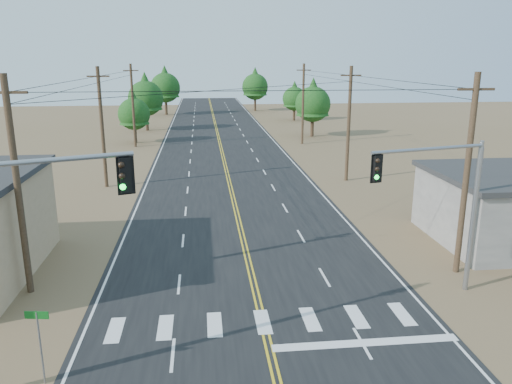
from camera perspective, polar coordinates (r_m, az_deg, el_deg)
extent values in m
cube|color=black|center=(41.86, -2.90, 0.36)|extent=(15.00, 200.00, 0.02)
cylinder|color=#4C3826|center=(24.53, -25.57, 0.35)|extent=(0.30, 0.30, 10.00)
cube|color=#4C3826|center=(23.93, -26.71, 10.12)|extent=(1.80, 0.12, 0.12)
cylinder|color=#4C3826|center=(43.58, -17.17, 6.98)|extent=(0.30, 0.30, 10.00)
cube|color=#4C3826|center=(43.25, -17.61, 12.49)|extent=(1.80, 0.12, 0.12)
cylinder|color=#4C3826|center=(63.22, -13.87, 9.51)|extent=(0.30, 0.30, 10.00)
cube|color=#4C3826|center=(62.99, -14.12, 13.31)|extent=(1.80, 0.12, 0.12)
cylinder|color=#4C3826|center=(26.44, 22.91, 1.61)|extent=(0.30, 0.30, 10.00)
cube|color=#4C3826|center=(25.88, 23.86, 10.69)|extent=(1.80, 0.12, 0.12)
cylinder|color=#4C3826|center=(44.68, 10.54, 7.58)|extent=(0.30, 0.30, 10.00)
cube|color=#4C3826|center=(44.35, 10.81, 12.96)|extent=(1.80, 0.12, 0.12)
cylinder|color=#4C3826|center=(63.98, 5.39, 9.94)|extent=(0.30, 0.30, 10.00)
cube|color=#4C3826|center=(63.76, 5.49, 13.70)|extent=(1.80, 0.12, 0.12)
cylinder|color=gray|center=(16.68, -24.59, 3.14)|extent=(6.04, 2.35, 0.17)
cube|color=black|center=(17.13, -14.76, 1.92)|extent=(0.46, 0.43, 1.17)
sphere|color=black|center=(16.89, -15.15, 3.01)|extent=(0.21, 0.21, 0.21)
sphere|color=black|center=(16.97, -15.06, 1.78)|extent=(0.21, 0.21, 0.21)
sphere|color=#0CE533|center=(17.05, -14.98, 0.56)|extent=(0.21, 0.21, 0.21)
cylinder|color=gray|center=(24.87, 23.54, -3.06)|extent=(0.23, 0.23, 6.81)
cylinder|color=gray|center=(24.11, 24.38, 4.67)|extent=(0.18, 0.18, 0.58)
cylinder|color=gray|center=(22.25, 19.17, 4.67)|extent=(5.49, 1.47, 0.16)
cube|color=black|center=(20.89, 13.63, 2.68)|extent=(0.40, 0.36, 1.07)
sphere|color=black|center=(20.65, 13.74, 3.50)|extent=(0.19, 0.19, 0.19)
sphere|color=black|center=(20.72, 13.68, 2.58)|extent=(0.19, 0.19, 0.19)
sphere|color=#0CE533|center=(20.80, 13.62, 1.66)|extent=(0.19, 0.19, 0.19)
cylinder|color=gray|center=(18.68, -23.38, -16.08)|extent=(0.06, 0.06, 2.65)
cube|color=#0C5A18|center=(18.11, -23.79, -12.75)|extent=(0.79, 0.15, 0.26)
cylinder|color=#3F2D1E|center=(66.70, -13.64, 6.52)|extent=(0.39, 0.39, 2.43)
cone|color=#144815|center=(66.31, -13.82, 9.40)|extent=(3.78, 3.78, 4.32)
sphere|color=#144815|center=(66.40, -13.77, 8.65)|extent=(4.05, 4.05, 4.05)
cylinder|color=#3F2D1E|center=(78.00, -12.36, 8.03)|extent=(0.46, 0.46, 3.15)
cone|color=#144815|center=(77.61, -12.54, 11.23)|extent=(4.89, 4.89, 5.59)
sphere|color=#144815|center=(77.69, -12.50, 10.40)|extent=(5.24, 5.24, 5.24)
cylinder|color=#3F2D1E|center=(99.52, -10.24, 9.65)|extent=(0.50, 0.50, 3.39)
cone|color=#144815|center=(99.22, -10.37, 12.36)|extent=(5.27, 5.27, 6.03)
sphere|color=#144815|center=(99.27, -10.33, 11.65)|extent=(5.65, 5.65, 5.65)
cylinder|color=#3F2D1E|center=(70.75, 6.44, 7.51)|extent=(0.48, 0.48, 2.93)
cone|color=#144815|center=(70.34, 6.53, 10.79)|extent=(4.55, 4.55, 5.20)
sphere|color=#144815|center=(70.43, 6.51, 9.94)|extent=(4.88, 4.88, 4.88)
cylinder|color=#3F2D1E|center=(89.12, 4.37, 8.95)|extent=(0.43, 0.43, 2.48)
cone|color=#144815|center=(88.82, 4.42, 11.16)|extent=(3.86, 3.86, 4.41)
sphere|color=#144815|center=(88.88, 4.40, 10.58)|extent=(4.13, 4.13, 4.13)
cylinder|color=#3F2D1E|center=(105.80, -0.10, 10.14)|extent=(0.47, 0.47, 3.22)
cone|color=#144815|center=(105.51, -0.11, 12.56)|extent=(5.01, 5.01, 5.72)
sphere|color=#144815|center=(105.57, -0.11, 11.93)|extent=(5.37, 5.37, 5.37)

